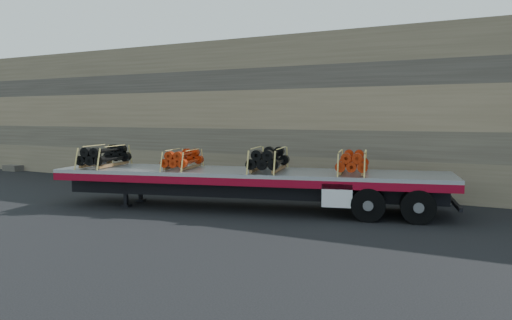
{
  "coord_description": "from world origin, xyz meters",
  "views": [
    {
      "loc": [
        9.97,
        -15.31,
        3.38
      ],
      "look_at": [
        1.01,
        1.33,
        1.73
      ],
      "focal_mm": 35.0,
      "sensor_mm": 36.0,
      "label": 1
    }
  ],
  "objects_px": {
    "bundle_front": "(105,157)",
    "bundle_midfront": "(183,160)",
    "bundle_rear": "(353,162)",
    "trailer": "(249,190)",
    "bundle_midrear": "(269,160)"
  },
  "relations": [
    {
      "from": "bundle_front",
      "to": "bundle_midfront",
      "type": "relative_size",
      "value": 1.15
    },
    {
      "from": "bundle_rear",
      "to": "bundle_midfront",
      "type": "bearing_deg",
      "value": 180.0
    },
    {
      "from": "bundle_midfront",
      "to": "bundle_front",
      "type": "bearing_deg",
      "value": 180.0
    },
    {
      "from": "trailer",
      "to": "bundle_midrear",
      "type": "height_order",
      "value": "bundle_midrear"
    },
    {
      "from": "bundle_midfront",
      "to": "bundle_midrear",
      "type": "distance_m",
      "value": 3.29
    },
    {
      "from": "trailer",
      "to": "bundle_front",
      "type": "height_order",
      "value": "bundle_front"
    },
    {
      "from": "trailer",
      "to": "bundle_front",
      "type": "bearing_deg",
      "value": 180.0
    },
    {
      "from": "trailer",
      "to": "bundle_front",
      "type": "distance_m",
      "value": 5.91
    },
    {
      "from": "trailer",
      "to": "bundle_rear",
      "type": "xyz_separation_m",
      "value": [
        3.59,
        0.95,
        1.08
      ]
    },
    {
      "from": "bundle_midfront",
      "to": "trailer",
      "type": "bearing_deg",
      "value": 0.0
    },
    {
      "from": "bundle_rear",
      "to": "bundle_midrear",
      "type": "bearing_deg",
      "value": -180.0
    },
    {
      "from": "bundle_midfront",
      "to": "bundle_rear",
      "type": "distance_m",
      "value": 6.27
    },
    {
      "from": "bundle_front",
      "to": "bundle_midrear",
      "type": "xyz_separation_m",
      "value": [
        6.33,
        1.67,
        0.01
      ]
    },
    {
      "from": "bundle_front",
      "to": "bundle_rear",
      "type": "distance_m",
      "value": 9.52
    },
    {
      "from": "bundle_front",
      "to": "bundle_midfront",
      "type": "distance_m",
      "value": 3.25
    }
  ]
}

